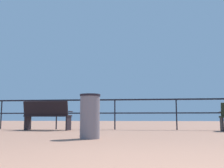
{
  "coord_description": "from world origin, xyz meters",
  "views": [
    {
      "loc": [
        -0.07,
        -1.71,
        0.4
      ],
      "look_at": [
        -1.07,
        6.64,
        1.5
      ],
      "focal_mm": 41.37,
      "sensor_mm": 36.0,
      "label": 1
    }
  ],
  "objects": [
    {
      "name": "pier_railing",
      "position": [
        -0.0,
        7.14,
        0.77
      ],
      "size": [
        22.82,
        0.05,
        1.04
      ],
      "color": "black",
      "rests_on": "ground_plane"
    },
    {
      "name": "bench_near_left",
      "position": [
        -3.17,
        6.37,
        0.52
      ],
      "size": [
        1.55,
        0.71,
        0.93
      ],
      "color": "black",
      "rests_on": "ground_plane"
    },
    {
      "name": "trash_bin",
      "position": [
        -1.1,
        3.24,
        0.43
      ],
      "size": [
        0.4,
        0.4,
        0.86
      ],
      "color": "slate",
      "rests_on": "ground_plane"
    }
  ]
}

